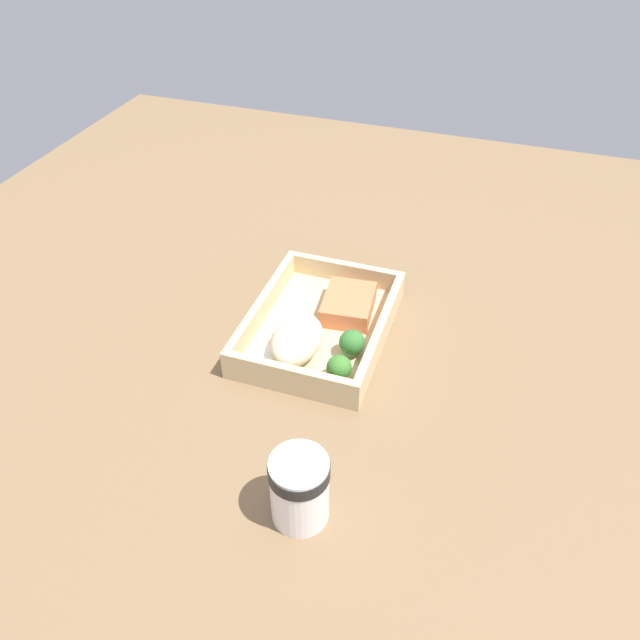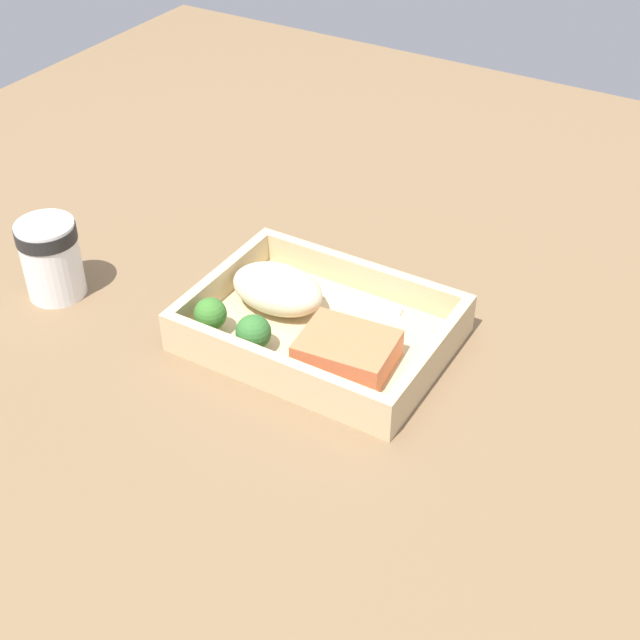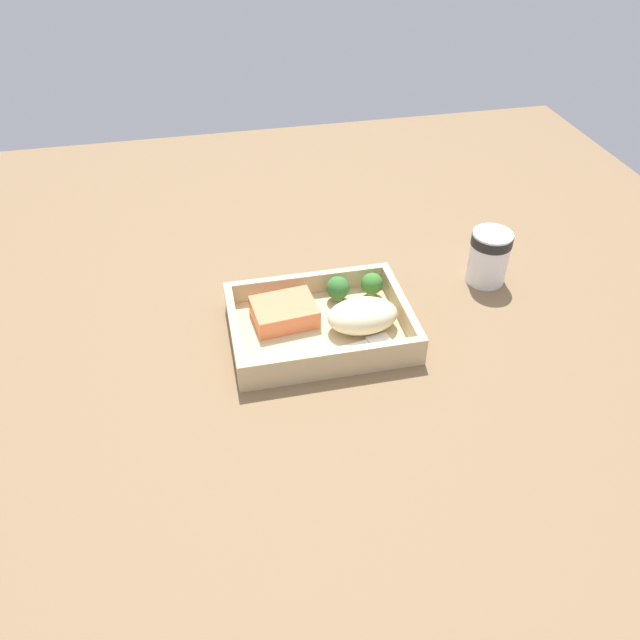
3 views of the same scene
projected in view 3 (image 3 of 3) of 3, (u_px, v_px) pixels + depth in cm
name	position (u px, v px, depth cm)	size (l,w,h in cm)	color
ground_plane	(320.00, 338.00, 96.21)	(160.00, 160.00, 2.00)	brown
takeout_tray	(320.00, 331.00, 95.20)	(26.95, 19.89, 1.20)	#CDB585
tray_rim	(320.00, 319.00, 93.73)	(26.95, 19.89, 3.44)	#CDB585
salmon_fillet	(284.00, 312.00, 95.29)	(9.46, 7.43, 3.06)	#DD7347
mashed_potatoes	(363.00, 316.00, 93.25)	(10.74, 7.05, 4.78)	beige
broccoli_floret_1	(338.00, 288.00, 98.75)	(3.73, 3.73, 4.24)	#84A365
broccoli_floret_2	(372.00, 284.00, 99.47)	(3.51, 3.51, 4.23)	#7EA451
fork	(347.00, 348.00, 90.83)	(15.86, 4.24, 0.44)	white
paper_cup	(489.00, 254.00, 103.21)	(6.74, 6.74, 9.24)	white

